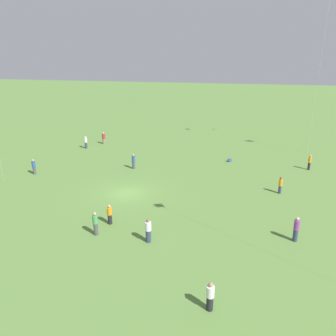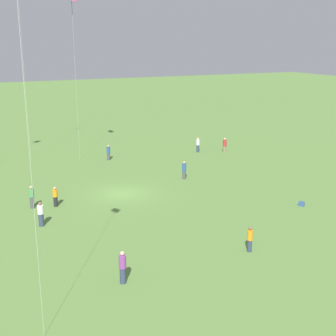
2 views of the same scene
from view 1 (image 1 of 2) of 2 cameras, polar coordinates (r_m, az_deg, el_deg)
ground_plane at (r=31.69m, az=-7.10°, el=-4.38°), size 240.00×240.00×0.00m
person_0 at (r=40.70m, az=23.42°, el=0.94°), size 0.44×0.44×1.78m
person_1 at (r=23.50m, az=-3.46°, el=-10.85°), size 0.60×0.60×1.82m
person_2 at (r=32.90m, az=18.98°, el=-2.81°), size 0.42×0.42×1.69m
person_3 at (r=47.28m, az=-14.12°, el=4.37°), size 0.56×0.56×1.77m
person_4 at (r=24.86m, az=-12.53°, el=-9.44°), size 0.54×0.54×1.84m
person_5 at (r=26.17m, az=-10.13°, el=-7.97°), size 0.50×0.50×1.65m
person_6 at (r=37.91m, az=-6.02°, el=1.15°), size 0.55×0.55×1.76m
person_7 at (r=38.92m, az=-22.32°, el=0.19°), size 0.49×0.49×1.71m
person_8 at (r=18.30m, az=7.35°, el=-21.32°), size 0.58×0.58×1.70m
person_9 at (r=49.10m, az=-11.14°, el=5.11°), size 0.46×0.46×1.74m
person_10 at (r=25.22m, az=21.42°, el=-9.90°), size 0.56×0.56×1.89m
picnic_bag_1 at (r=41.03m, az=10.68°, el=1.33°), size 0.47×0.51×0.37m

